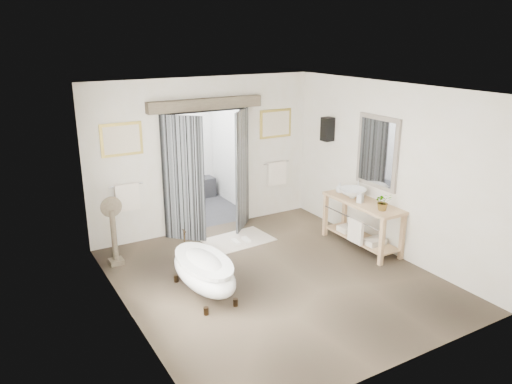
% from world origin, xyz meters
% --- Properties ---
extents(ground_plane, '(5.00, 5.00, 0.00)m').
position_xyz_m(ground_plane, '(0.00, 0.00, 0.00)').
color(ground_plane, brown).
extents(room_shell, '(4.52, 5.02, 2.91)m').
position_xyz_m(room_shell, '(-0.04, -0.12, 1.86)').
color(room_shell, silver).
rests_on(room_shell, ground_plane).
extents(shower_room, '(2.22, 2.01, 2.51)m').
position_xyz_m(shower_room, '(0.00, 3.99, 0.91)').
color(shower_room, '#29292B').
rests_on(shower_room, ground_plane).
extents(back_wall_dressing, '(3.82, 0.70, 2.52)m').
position_xyz_m(back_wall_dressing, '(0.00, 2.32, 1.56)').
color(back_wall_dressing, black).
rests_on(back_wall_dressing, ground_plane).
extents(clawfoot_tub, '(0.69, 1.53, 0.75)m').
position_xyz_m(clawfoot_tub, '(-1.14, 0.14, 0.37)').
color(clawfoot_tub, black).
rests_on(clawfoot_tub, ground_plane).
extents(vanity, '(0.57, 1.60, 0.85)m').
position_xyz_m(vanity, '(1.95, 0.26, 0.51)').
color(vanity, tan).
rests_on(vanity, ground_plane).
extents(pedestal_mirror, '(0.35, 0.22, 1.17)m').
position_xyz_m(pedestal_mirror, '(-1.99, 1.77, 0.50)').
color(pedestal_mirror, brown).
rests_on(pedestal_mirror, ground_plane).
extents(rug, '(1.26, 0.89, 0.01)m').
position_xyz_m(rug, '(0.22, 1.61, 0.01)').
color(rug, beige).
rests_on(rug, ground_plane).
extents(slippers, '(0.33, 0.25, 0.05)m').
position_xyz_m(slippers, '(0.21, 1.50, 0.04)').
color(slippers, white).
rests_on(slippers, rug).
extents(basin, '(0.59, 0.59, 0.17)m').
position_xyz_m(basin, '(1.94, 0.53, 0.93)').
color(basin, white).
rests_on(basin, vanity).
extents(plant, '(0.34, 0.32, 0.30)m').
position_xyz_m(plant, '(1.94, -0.23, 1.00)').
color(plant, gray).
rests_on(plant, vanity).
extents(soap_bottle_a, '(0.12, 0.12, 0.21)m').
position_xyz_m(soap_bottle_a, '(1.88, 0.25, 0.96)').
color(soap_bottle_a, gray).
rests_on(soap_bottle_a, vanity).
extents(soap_bottle_b, '(0.18, 0.18, 0.19)m').
position_xyz_m(soap_bottle_b, '(1.94, 0.87, 0.94)').
color(soap_bottle_b, gray).
rests_on(soap_bottle_b, vanity).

